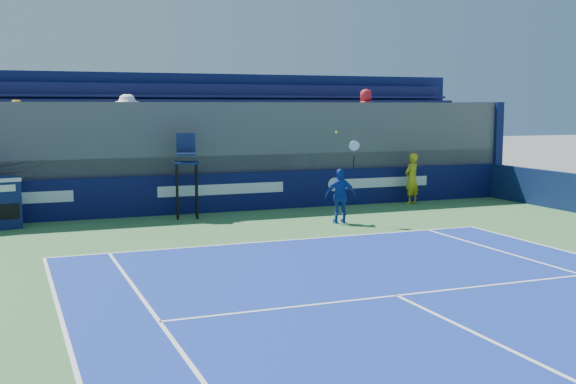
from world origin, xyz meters
name	(u,v)px	position (x,y,z in m)	size (l,w,h in m)	color
ball_person	(412,179)	(6.43, 16.53, 0.86)	(0.62, 0.41, 1.69)	gold
back_hoarding	(221,193)	(0.00, 17.10, 0.60)	(20.40, 0.21, 1.20)	#0B0E42
umpire_chair	(186,166)	(-1.27, 16.32, 1.53)	(0.83, 0.83, 2.48)	black
tennis_player	(341,196)	(2.48, 13.79, 0.78)	(0.95, 0.58, 2.57)	#1336A0
stadium_seating	(203,149)	(-0.02, 19.15, 1.83)	(21.00, 4.05, 4.40)	#4A4A4F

